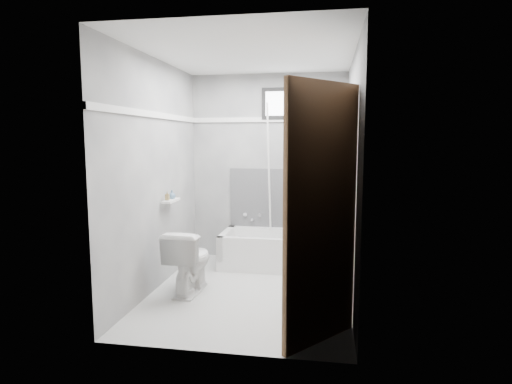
% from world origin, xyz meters
% --- Properties ---
extents(floor, '(2.60, 2.60, 0.00)m').
position_xyz_m(floor, '(0.00, 0.00, 0.00)').
color(floor, silver).
rests_on(floor, ground).
extents(ceiling, '(2.60, 2.60, 0.00)m').
position_xyz_m(ceiling, '(0.00, 0.00, 2.40)').
color(ceiling, silver).
rests_on(ceiling, floor).
extents(wall_back, '(2.00, 0.02, 2.40)m').
position_xyz_m(wall_back, '(0.00, 1.30, 1.20)').
color(wall_back, slate).
rests_on(wall_back, floor).
extents(wall_front, '(2.00, 0.02, 2.40)m').
position_xyz_m(wall_front, '(0.00, -1.30, 1.20)').
color(wall_front, slate).
rests_on(wall_front, floor).
extents(wall_left, '(0.02, 2.60, 2.40)m').
position_xyz_m(wall_left, '(-1.00, 0.00, 1.20)').
color(wall_left, slate).
rests_on(wall_left, floor).
extents(wall_right, '(0.02, 2.60, 2.40)m').
position_xyz_m(wall_right, '(1.00, 0.00, 1.20)').
color(wall_right, slate).
rests_on(wall_right, floor).
extents(bathtub, '(1.50, 0.70, 0.42)m').
position_xyz_m(bathtub, '(0.23, 0.93, 0.21)').
color(bathtub, white).
rests_on(bathtub, floor).
extents(office_chair, '(0.59, 0.59, 0.94)m').
position_xyz_m(office_chair, '(0.71, 0.98, 0.59)').
color(office_chair, slate).
rests_on(office_chair, bathtub).
extents(toilet, '(0.40, 0.68, 0.65)m').
position_xyz_m(toilet, '(-0.62, -0.10, 0.33)').
color(toilet, white).
rests_on(toilet, floor).
extents(door, '(0.78, 0.78, 2.00)m').
position_xyz_m(door, '(0.98, -1.28, 1.00)').
color(door, '#503A1E').
rests_on(door, floor).
extents(window, '(0.66, 0.04, 0.40)m').
position_xyz_m(window, '(0.25, 1.29, 2.02)').
color(window, black).
rests_on(window, wall_back).
extents(backerboard, '(1.50, 0.02, 0.78)m').
position_xyz_m(backerboard, '(0.25, 1.29, 0.80)').
color(backerboard, '#4C4C4F').
rests_on(backerboard, wall_back).
extents(trim_back, '(2.00, 0.02, 0.06)m').
position_xyz_m(trim_back, '(0.00, 1.29, 1.82)').
color(trim_back, white).
rests_on(trim_back, wall_back).
extents(trim_left, '(0.02, 2.60, 0.06)m').
position_xyz_m(trim_left, '(-0.99, 0.00, 1.82)').
color(trim_left, white).
rests_on(trim_left, wall_left).
extents(pole, '(0.02, 0.45, 1.91)m').
position_xyz_m(pole, '(0.05, 1.06, 1.05)').
color(pole, white).
rests_on(pole, bathtub).
extents(shelf, '(0.10, 0.32, 0.02)m').
position_xyz_m(shelf, '(-0.93, 0.23, 0.90)').
color(shelf, white).
rests_on(shelf, wall_left).
extents(soap_bottle_a, '(0.04, 0.04, 0.09)m').
position_xyz_m(soap_bottle_a, '(-0.94, 0.15, 0.97)').
color(soap_bottle_a, olive).
rests_on(soap_bottle_a, shelf).
extents(soap_bottle_b, '(0.09, 0.09, 0.10)m').
position_xyz_m(soap_bottle_b, '(-0.94, 0.29, 0.96)').
color(soap_bottle_b, slate).
rests_on(soap_bottle_b, shelf).
extents(faucet, '(0.26, 0.10, 0.16)m').
position_xyz_m(faucet, '(-0.20, 1.27, 0.55)').
color(faucet, silver).
rests_on(faucet, wall_back).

